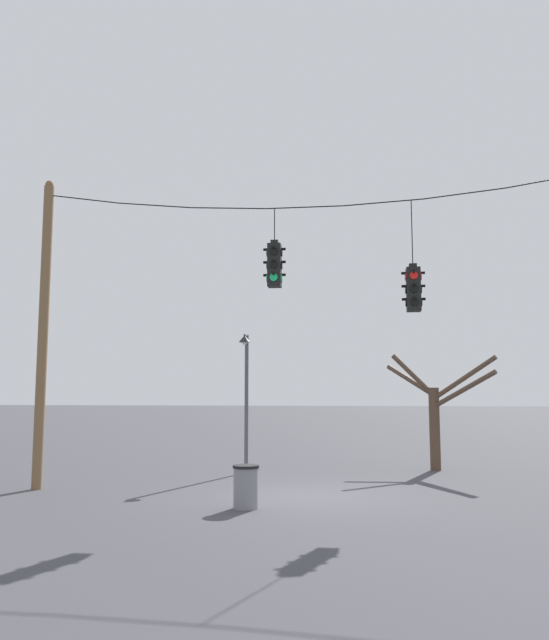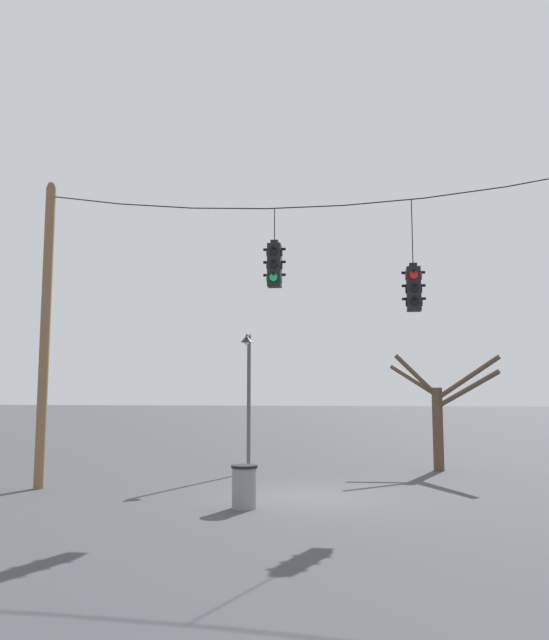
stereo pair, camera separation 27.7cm
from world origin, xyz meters
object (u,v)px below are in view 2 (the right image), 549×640
Objects in this scene: utility_pole_left at (45,331)px; traffic_light_near_right_pole at (274,265)px; bare_tree at (440,410)px; trash_bin at (244,486)px; traffic_light_over_intersection at (414,288)px; street_lamp at (248,379)px.

utility_pole_left is 3.99× the size of traffic_light_near_right_pole.
traffic_light_near_right_pole is 0.55× the size of bare_tree.
utility_pole_left is at bearing -154.44° from bare_tree.
trash_bin is at bearing -18.67° from utility_pole_left.
traffic_light_near_right_pole is at bearing -0.00° from utility_pole_left.
traffic_light_near_right_pole is 3.56m from traffic_light_over_intersection.
street_lamp is at bearing -167.03° from bare_tree.
bare_tree is (4.65, 5.20, -3.83)m from traffic_light_near_right_pole.
traffic_light_over_intersection reaches higher than trash_bin.
traffic_light_over_intersection reaches higher than traffic_light_near_right_pole.
traffic_light_near_right_pole is at bearing 180.00° from traffic_light_over_intersection.
street_lamp is (4.83, 3.81, -1.21)m from utility_pole_left.
bare_tree is 8.88m from trash_bin.
traffic_light_over_intersection is 0.76× the size of bare_tree.
utility_pole_left is 2.91× the size of traffic_light_over_intersection.
utility_pole_left is 8.96× the size of trash_bin.
street_lamp is at bearing 110.03° from traffic_light_near_right_pole.
traffic_light_over_intersection reaches higher than bare_tree.
traffic_light_near_right_pole is at bearing 79.08° from trash_bin.
trash_bin is (1.01, -5.78, -2.45)m from street_lamp.
traffic_light_over_intersection reaches higher than street_lamp.
utility_pole_left reaches higher than street_lamp.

